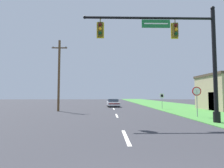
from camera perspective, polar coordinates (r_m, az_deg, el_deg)
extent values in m
cube|color=#428438|center=(33.68, 18.39, -6.60)|extent=(10.00, 110.00, 0.04)
cube|color=silver|center=(7.94, 4.56, -16.90)|extent=(0.16, 2.80, 0.01)
cube|color=silver|center=(15.81, 1.56, -10.31)|extent=(0.16, 2.80, 0.01)
cube|color=silver|center=(23.77, 0.59, -8.10)|extent=(0.16, 2.80, 0.01)
cube|color=silver|center=(31.75, 0.11, -7.00)|extent=(0.16, 2.80, 0.01)
cube|color=silver|center=(39.74, -0.17, -6.35)|extent=(0.16, 2.80, 0.01)
cube|color=black|center=(23.97, 29.78, -4.96)|extent=(0.10, 1.20, 2.20)
cylinder|color=black|center=(13.60, 31.02, -9.22)|extent=(0.44, 0.44, 0.70)
cylinder|color=black|center=(13.67, 30.53, 5.34)|extent=(0.26, 0.26, 7.62)
sphere|color=black|center=(14.79, 29.99, 20.64)|extent=(0.28, 0.28, 0.28)
cylinder|color=black|center=(12.91, 12.11, 20.31)|extent=(8.76, 0.16, 0.16)
sphere|color=black|center=(12.70, -8.91, 20.69)|extent=(0.21, 0.21, 0.21)
cube|color=#196B33|center=(12.86, 14.13, 18.53)|extent=(1.92, 0.06, 0.55)
cube|color=white|center=(12.83, 14.18, 18.59)|extent=(1.62, 0.01, 0.08)
cylinder|color=#4C4214|center=(12.54, -3.84, 20.11)|extent=(0.06, 0.06, 0.35)
cube|color=yellow|center=(12.42, -3.82, 17.11)|extent=(0.50, 0.03, 1.11)
cube|color=#4C4214|center=(12.29, -3.85, 17.34)|extent=(0.34, 0.24, 0.95)
sphere|color=#4C0F0C|center=(12.27, -3.88, 18.81)|extent=(0.22, 0.22, 0.22)
sphere|color=orange|center=(12.16, -3.88, 17.57)|extent=(0.22, 0.22, 0.22)
sphere|color=#0F3D19|center=(12.06, -3.89, 16.31)|extent=(0.22, 0.22, 0.22)
cylinder|color=#4C4214|center=(13.33, 19.88, 18.84)|extent=(0.06, 0.06, 0.35)
cube|color=yellow|center=(13.22, 19.72, 16.02)|extent=(0.50, 0.03, 1.11)
cube|color=#4C4214|center=(13.10, 19.94, 16.21)|extent=(0.34, 0.24, 0.95)
sphere|color=#4C0F0C|center=(13.07, 20.15, 17.58)|extent=(0.22, 0.22, 0.22)
sphere|color=orange|center=(12.97, 20.18, 16.40)|extent=(0.22, 0.22, 0.22)
sphere|color=#0F3D19|center=(12.88, 20.21, 15.21)|extent=(0.22, 0.22, 0.22)
cylinder|color=black|center=(29.82, 1.60, -6.61)|extent=(0.22, 0.64, 0.64)
cylinder|color=black|center=(29.67, -1.49, -6.62)|extent=(0.22, 0.64, 0.64)
cylinder|color=black|center=(26.98, 2.33, -6.91)|extent=(0.22, 0.64, 0.64)
cylinder|color=black|center=(26.82, -1.09, -6.93)|extent=(0.22, 0.64, 0.64)
cube|color=silver|center=(28.30, 0.33, -6.40)|extent=(2.10, 4.38, 0.55)
cube|color=#283342|center=(28.39, 0.31, -5.42)|extent=(1.72, 1.90, 0.42)
cube|color=silver|center=(28.39, 0.31, -5.05)|extent=(1.68, 1.86, 0.06)
cube|color=#B71414|center=(26.21, 0.77, -6.48)|extent=(1.67, 0.17, 0.14)
cylinder|color=gray|center=(16.27, 26.01, -5.74)|extent=(0.07, 0.07, 2.20)
cylinder|color=red|center=(16.26, 25.91, -2.13)|extent=(0.76, 0.04, 0.76)
cylinder|color=white|center=(16.24, 25.95, -2.13)|extent=(0.61, 0.01, 0.61)
cylinder|color=gray|center=(24.24, 16.02, -5.43)|extent=(0.06, 0.06, 2.00)
cube|color=white|center=(24.22, 15.99, -3.70)|extent=(0.55, 0.04, 0.60)
cube|color=black|center=(24.20, 16.01, -3.70)|extent=(0.31, 0.01, 0.34)
cylinder|color=brown|center=(21.20, -16.94, 2.73)|extent=(0.26, 0.26, 8.29)
cube|color=brown|center=(21.80, -16.78, 11.23)|extent=(1.80, 0.12, 0.12)
cylinder|color=#333338|center=(22.04, -18.69, 11.43)|extent=(0.08, 0.08, 0.12)
cylinder|color=#333338|center=(21.64, -14.82, 11.63)|extent=(0.08, 0.08, 0.12)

